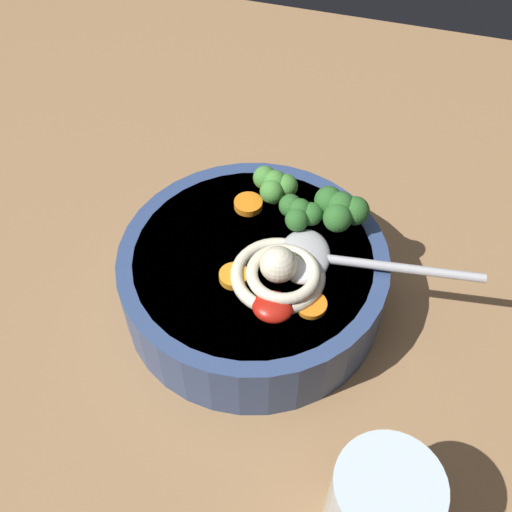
{
  "coord_description": "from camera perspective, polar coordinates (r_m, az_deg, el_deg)",
  "views": [
    {
      "loc": [
        9.92,
        -29.84,
        51.31
      ],
      "look_at": [
        0.26,
        2.89,
        9.75
      ],
      "focal_mm": 43.74,
      "sensor_mm": 36.0,
      "label": 1
    }
  ],
  "objects": [
    {
      "name": "carrot_slice_rear",
      "position": [
        0.52,
        -2.03,
        -1.87
      ],
      "size": [
        2.51,
        2.51,
        0.7
      ],
      "primitive_type": "cylinder",
      "color": "orange",
      "rests_on": "soup_bowl"
    },
    {
      "name": "carrot_slice_beside_chili",
      "position": [
        0.57,
        -0.71,
        4.77
      ],
      "size": [
        2.64,
        2.64,
        0.68
      ],
      "primitive_type": "cylinder",
      "color": "orange",
      "rests_on": "soup_bowl"
    },
    {
      "name": "broccoli_floret_front",
      "position": [
        0.57,
        1.66,
        6.55
      ],
      "size": [
        4.28,
        3.68,
        3.38
      ],
      "color": "#7A9E60",
      "rests_on": "soup_bowl"
    },
    {
      "name": "chili_sauce_dollop",
      "position": [
        0.5,
        1.56,
        -4.67
      ],
      "size": [
        3.36,
        3.02,
        1.51
      ],
      "primitive_type": "ellipsoid",
      "color": "#B2190F",
      "rests_on": "soup_bowl"
    },
    {
      "name": "broccoli_floret_center",
      "position": [
        0.55,
        4.01,
        3.97
      ],
      "size": [
        4.06,
        3.49,
        3.21
      ],
      "color": "#7A9E60",
      "rests_on": "soup_bowl"
    },
    {
      "name": "carrot_slice_far",
      "position": [
        0.51,
        5.04,
        -4.46
      ],
      "size": [
        2.62,
        2.62,
        0.48
      ],
      "primitive_type": "cylinder",
      "color": "orange",
      "rests_on": "soup_bowl"
    },
    {
      "name": "broccoli_floret_near_spoon",
      "position": [
        0.55,
        7.73,
        4.27
      ],
      "size": [
        4.98,
        4.28,
        3.94
      ],
      "color": "#7A9E60",
      "rests_on": "soup_bowl"
    },
    {
      "name": "soup_spoon",
      "position": [
        0.53,
        5.93,
        -0.19
      ],
      "size": [
        17.49,
        6.51,
        1.6
      ],
      "rotation": [
        0.0,
        0.0,
        0.13
      ],
      "color": "#B7B7BC",
      "rests_on": "soup_bowl"
    },
    {
      "name": "soup_bowl",
      "position": [
        0.56,
        -0.0,
        -2.01
      ],
      "size": [
        23.7,
        23.7,
        6.43
      ],
      "color": "#334775",
      "rests_on": "table_slab"
    },
    {
      "name": "carrot_slice_extra_b",
      "position": [
        0.58,
        6.66,
        4.45
      ],
      "size": [
        2.42,
        2.42,
        0.61
      ],
      "primitive_type": "cylinder",
      "color": "orange",
      "rests_on": "soup_bowl"
    },
    {
      "name": "table_slab",
      "position": [
        0.59,
        -1.05,
        -7.05
      ],
      "size": [
        110.76,
        110.76,
        3.32
      ],
      "primitive_type": "cube",
      "color": "#936D47",
      "rests_on": "ground"
    },
    {
      "name": "noodle_pile",
      "position": [
        0.51,
        2.16,
        -1.51
      ],
      "size": [
        8.75,
        8.58,
        3.52
      ],
      "color": "beige",
      "rests_on": "soup_bowl"
    },
    {
      "name": "drinking_glass",
      "position": [
        0.46,
        11.25,
        -21.68
      ],
      "size": [
        7.21,
        7.21,
        9.17
      ],
      "primitive_type": "cylinder",
      "color": "silver",
      "rests_on": "table_slab"
    }
  ]
}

